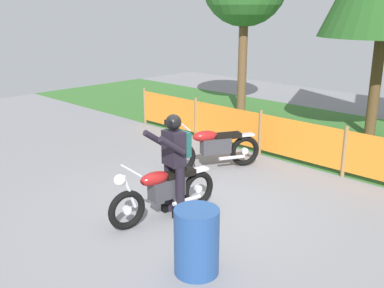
% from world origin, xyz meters
% --- Properties ---
extents(ground, '(24.00, 24.00, 0.02)m').
position_xyz_m(ground, '(0.00, 0.00, -0.01)').
color(ground, gray).
extents(grass_verge, '(24.00, 5.37, 0.01)m').
position_xyz_m(grass_verge, '(0.00, 5.81, 0.01)').
color(grass_verge, '#386B2D').
rests_on(grass_verge, ground).
extents(barrier_fence, '(10.39, 0.08, 1.05)m').
position_xyz_m(barrier_fence, '(-0.00, 3.13, 0.54)').
color(barrier_fence, olive).
rests_on(barrier_fence, ground).
extents(motorcycle_lead, '(0.64, 2.00, 0.95)m').
position_xyz_m(motorcycle_lead, '(-0.19, -0.62, 0.46)').
color(motorcycle_lead, black).
rests_on(motorcycle_lead, ground).
extents(motorcycle_trailing, '(1.10, 1.92, 1.00)m').
position_xyz_m(motorcycle_trailing, '(-1.14, 1.61, 0.48)').
color(motorcycle_trailing, black).
rests_on(motorcycle_trailing, ground).
extents(rider_lead, '(0.61, 0.72, 1.69)m').
position_xyz_m(rider_lead, '(-0.16, -0.41, 0.95)').
color(rider_lead, black).
rests_on(rider_lead, ground).
extents(oil_drum, '(0.58, 0.58, 0.88)m').
position_xyz_m(oil_drum, '(1.29, -1.40, 0.44)').
color(oil_drum, navy).
rests_on(oil_drum, ground).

